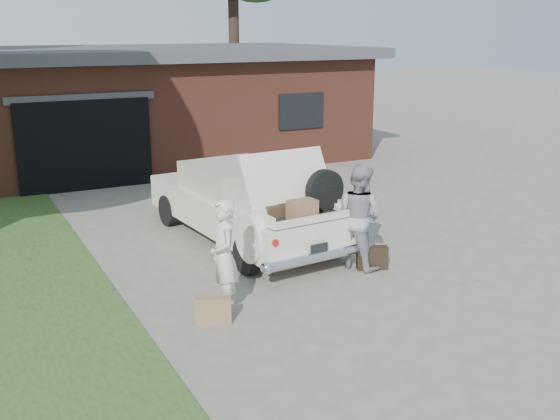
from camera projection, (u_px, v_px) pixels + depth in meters
name	position (u px, v px, depth m)	size (l,w,h in m)	color
ground	(298.00, 288.00, 10.03)	(90.00, 90.00, 0.00)	gray
house	(144.00, 103.00, 19.83)	(12.80, 7.80, 3.30)	brown
sedan	(245.00, 203.00, 12.14)	(2.26, 4.99, 1.90)	silver
woman_left	(224.00, 256.00, 9.05)	(0.59, 0.39, 1.61)	silver
woman_right	(359.00, 217.00, 10.72)	(0.84, 0.66, 1.74)	#939298
suitcase_left	(213.00, 310.00, 8.81)	(0.48, 0.15, 0.37)	#97714D
suitcase_right	(372.00, 258.00, 10.78)	(0.50, 0.16, 0.39)	black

